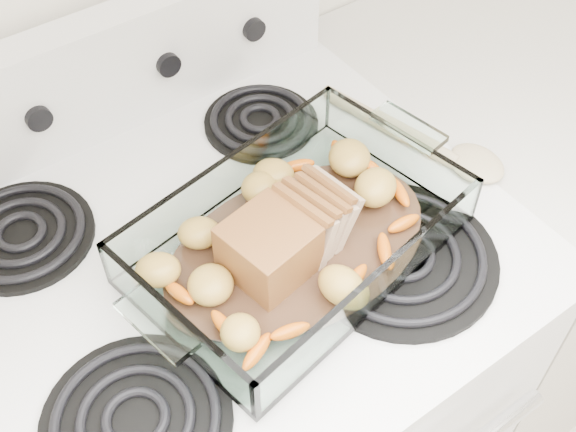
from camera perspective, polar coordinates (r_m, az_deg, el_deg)
electric_range at (r=1.33m, az=-4.61°, el=-14.71°), size 0.78×0.70×1.12m
counter_right at (r=1.61m, az=15.74°, el=-1.94°), size 0.58×0.68×0.93m
baking_dish at (r=0.91m, az=0.73°, el=-1.91°), size 0.40×0.26×0.08m
pork_roast at (r=0.88m, az=-0.59°, el=-1.64°), size 0.18×0.10×0.08m
roast_vegetables at (r=0.92m, az=-0.68°, el=-0.45°), size 0.33×0.18×0.04m
wooden_spoon at (r=1.08m, az=11.74°, el=5.43°), size 0.12×0.30×0.02m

